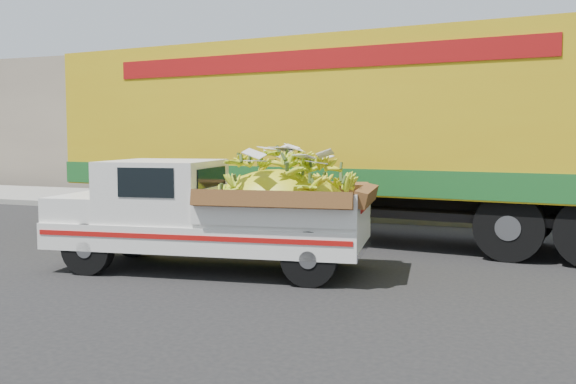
% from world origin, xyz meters
% --- Properties ---
extents(ground, '(100.00, 100.00, 0.00)m').
position_xyz_m(ground, '(0.00, 0.00, 0.00)').
color(ground, black).
rests_on(ground, ground).
extents(curb, '(60.00, 0.25, 0.15)m').
position_xyz_m(curb, '(0.00, 6.70, 0.07)').
color(curb, gray).
rests_on(curb, ground).
extents(sidewalk, '(60.00, 4.00, 0.14)m').
position_xyz_m(sidewalk, '(0.00, 8.80, 0.07)').
color(sidewalk, gray).
rests_on(sidewalk, ground).
extents(building_left, '(18.00, 6.00, 5.00)m').
position_xyz_m(building_left, '(-8.00, 14.70, 2.50)').
color(building_left, gray).
rests_on(building_left, ground).
extents(pickup_truck, '(4.85, 2.34, 1.63)m').
position_xyz_m(pickup_truck, '(1.78, 0.61, 0.88)').
color(pickup_truck, black).
rests_on(pickup_truck, ground).
extents(semi_trailer, '(12.04, 3.78, 3.80)m').
position_xyz_m(semi_trailer, '(2.23, 4.25, 2.12)').
color(semi_trailer, black).
rests_on(semi_trailer, ground).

